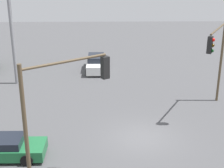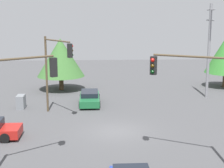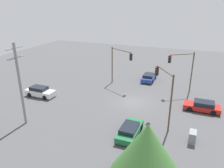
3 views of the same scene
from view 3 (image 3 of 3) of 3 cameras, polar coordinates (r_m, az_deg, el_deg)
The scene contains 11 objects.
ground_plane at distance 30.52m, azimuth 5.56°, elevation -4.78°, with size 80.00×80.00×0.00m, color #4C4C4F.
sedan_green at distance 23.18m, azimuth 4.67°, elevation -11.96°, with size 4.44×1.91×1.21m.
sedan_white at distance 33.72m, azimuth -18.26°, elevation -1.92°, with size 1.85×4.37×1.47m.
sedan_blue at distance 38.91m, azimuth 9.60°, elevation 1.74°, with size 4.26×2.02×1.27m.
sedan_red at distance 30.19m, azimuth 22.52°, elevation -5.35°, with size 1.96×4.43×1.31m.
traffic_signal_main at distance 24.09m, azimuth 13.64°, elevation -0.94°, with size 3.65×2.57×6.45m.
traffic_signal_cross at distance 35.11m, azimuth 1.96°, elevation 6.23°, with size 2.47×4.22×6.22m.
traffic_signal_aux at distance 33.72m, azimuth 18.10°, elevation 4.56°, with size 2.49×3.45×6.25m.
utility_pole_tall at distance 25.39m, azimuth -22.95°, elevation 0.26°, with size 2.20×0.28×9.28m.
electrical_cabinet at distance 23.49m, azimuth 20.26°, elevation -12.84°, with size 1.19×0.67×1.21m, color gray.
tree_far at distance 15.65m, azimuth 9.03°, elevation -16.81°, with size 5.19×5.19×5.71m.
Camera 3 is at (-26.51, -7.56, 13.08)m, focal length 35.00 mm.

